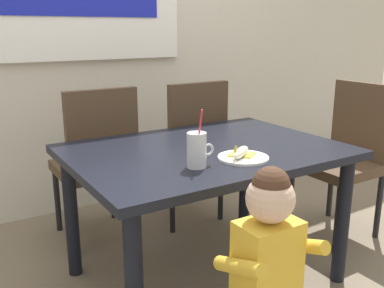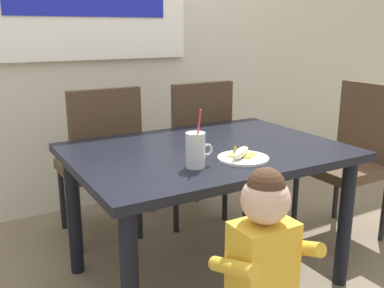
{
  "view_description": "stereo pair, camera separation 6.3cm",
  "coord_description": "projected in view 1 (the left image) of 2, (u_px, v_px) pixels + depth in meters",
  "views": [
    {
      "loc": [
        -1.14,
        -1.7,
        1.28
      ],
      "look_at": [
        -0.14,
        -0.1,
        0.77
      ],
      "focal_mm": 40.35,
      "sensor_mm": 36.0,
      "label": 1
    },
    {
      "loc": [
        -1.08,
        -1.73,
        1.28
      ],
      "look_at": [
        -0.14,
        -0.1,
        0.77
      ],
      "focal_mm": 40.35,
      "sensor_mm": 36.0,
      "label": 2
    }
  ],
  "objects": [
    {
      "name": "ground_plane",
      "position": [
        205.0,
        276.0,
        2.31
      ],
      "size": [
        24.0,
        24.0,
        0.0
      ],
      "primitive_type": "plane",
      "color": "#7A6B56"
    },
    {
      "name": "dining_chair_far",
      "position": [
        347.0,
        150.0,
        2.71
      ],
      "size": [
        0.44,
        0.44,
        0.96
      ],
      "rotation": [
        0.0,
        0.0,
        -1.57
      ],
      "color": "#4C3826",
      "rests_on": "ground"
    },
    {
      "name": "toddler_standing",
      "position": [
        268.0,
        252.0,
        1.51
      ],
      "size": [
        0.33,
        0.24,
        0.84
      ],
      "color": "#3F4760",
      "rests_on": "ground"
    },
    {
      "name": "dining_chair_right",
      "position": [
        189.0,
        144.0,
        2.86
      ],
      "size": [
        0.44,
        0.45,
        0.96
      ],
      "rotation": [
        0.0,
        0.0,
        3.14
      ],
      "color": "#4C3826",
      "rests_on": "ground"
    },
    {
      "name": "dining_chair_left",
      "position": [
        97.0,
        157.0,
        2.57
      ],
      "size": [
        0.44,
        0.44,
        0.96
      ],
      "rotation": [
        0.0,
        0.0,
        3.14
      ],
      "color": "#4C3826",
      "rests_on": "ground"
    },
    {
      "name": "dining_table",
      "position": [
        206.0,
        166.0,
        2.15
      ],
      "size": [
        1.31,
        0.95,
        0.71
      ],
      "color": "black",
      "rests_on": "ground"
    },
    {
      "name": "back_wall",
      "position": [
        102.0,
        4.0,
        3.02
      ],
      "size": [
        6.4,
        0.17,
        2.9
      ],
      "color": "beige",
      "rests_on": "ground"
    },
    {
      "name": "peeled_banana",
      "position": [
        241.0,
        152.0,
        1.93
      ],
      "size": [
        0.17,
        0.15,
        0.07
      ],
      "rotation": [
        0.0,
        0.0,
        0.59
      ],
      "color": "#F4EAC6",
      "rests_on": "snack_plate"
    },
    {
      "name": "milk_cup",
      "position": [
        197.0,
        152.0,
        1.81
      ],
      "size": [
        0.13,
        0.08,
        0.25
      ],
      "color": "silver",
      "rests_on": "dining_table"
    },
    {
      "name": "snack_plate",
      "position": [
        243.0,
        158.0,
        1.94
      ],
      "size": [
        0.23,
        0.23,
        0.01
      ],
      "primitive_type": "cylinder",
      "color": "white",
      "rests_on": "dining_table"
    }
  ]
}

